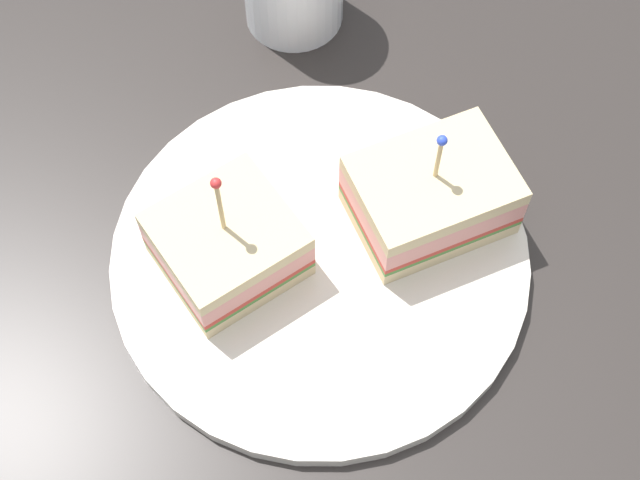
% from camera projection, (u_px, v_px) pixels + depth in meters
% --- Properties ---
extents(ground_plane, '(0.91, 0.91, 0.02)m').
position_uv_depth(ground_plane, '(320.00, 268.00, 0.66)').
color(ground_plane, '#2D2826').
extents(plate, '(0.29, 0.29, 0.01)m').
position_uv_depth(plate, '(320.00, 258.00, 0.65)').
color(plate, silver).
rests_on(plate, ground_plane).
extents(sandwich_half_front, '(0.11, 0.11, 0.10)m').
position_uv_depth(sandwich_half_front, '(227.00, 246.00, 0.62)').
color(sandwich_half_front, beige).
rests_on(sandwich_half_front, plate).
extents(sandwich_half_back, '(0.12, 0.10, 0.10)m').
position_uv_depth(sandwich_half_back, '(431.00, 195.00, 0.63)').
color(sandwich_half_back, beige).
rests_on(sandwich_half_back, plate).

